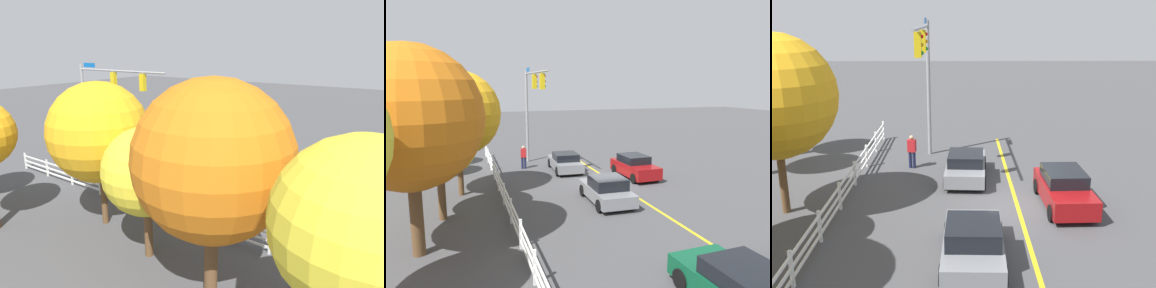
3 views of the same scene
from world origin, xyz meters
The scene contains 14 objects.
ground_plane centered at (0.00, 0.00, 0.00)m, with size 120.00×120.00×0.00m, color #444447.
lane_center_stripe centered at (-4.00, 0.00, 0.00)m, with size 28.00×0.16×0.01m, color gold.
signal_assembly centered at (4.84, 3.96, 5.13)m, with size 7.43×0.37×7.29m.
car_1 centered at (3.03, 2.03, 0.64)m, with size 4.14×2.05×1.31m.
car_2 centered at (-4.29, 1.91, 0.66)m, with size 4.01×2.03×1.39m.
car_3 centered at (-0.07, -1.85, 0.72)m, with size 4.04×1.91×1.47m.
car_4 centered at (-13.81, 1.94, 0.67)m, with size 4.19×2.15×1.35m.
pedestrian centered at (4.62, 4.71, 0.93)m, with size 0.34×0.45×1.69m.
white_rail_fence centered at (-3.00, 7.03, 0.60)m, with size 26.10×0.10×1.15m.
tree_0 centered at (-4.15, 9.92, 3.67)m, with size 3.48×3.48×5.42m.
tree_1 centered at (-7.54, 10.60, 4.96)m, with size 5.06×5.06×7.50m.
tree_2 centered at (6.74, 11.79, 4.03)m, with size 2.96×2.96×5.56m.
tree_4 centered at (-0.58, 9.09, 4.55)m, with size 4.63×4.63×6.87m.
tree_5 centered at (3.31, 12.45, 4.53)m, with size 3.04×3.04×6.13m.
Camera 2 is at (-20.85, 8.96, 6.10)m, focal length 33.54 mm.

